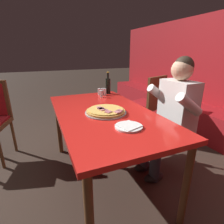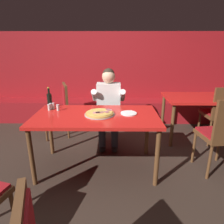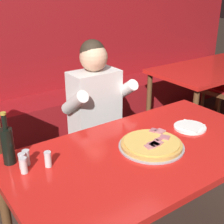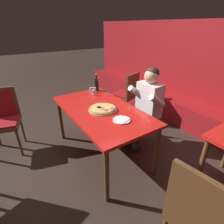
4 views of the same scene
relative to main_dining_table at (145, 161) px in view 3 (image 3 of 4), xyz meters
name	(u,v)px [view 3 (image 3 of 4)]	position (x,y,z in m)	size (l,w,h in m)	color
booth_wall_panel	(13,52)	(0.00, 2.18, 0.25)	(6.80, 0.16, 1.90)	maroon
booth_bench	(31,123)	(0.00, 1.86, -0.47)	(6.46, 0.48, 0.46)	maroon
main_dining_table	(145,161)	(0.00, 0.00, 0.00)	(1.59, 0.86, 0.77)	brown
pizza	(152,144)	(0.05, 0.00, 0.09)	(0.38, 0.38, 0.05)	#9E9EA3
plate_white_paper	(190,127)	(0.42, 0.04, 0.08)	(0.21, 0.21, 0.02)	white
beer_bottle	(8,145)	(-0.68, 0.31, 0.19)	(0.07, 0.07, 0.29)	black
shaker_oregano	(22,162)	(-0.64, 0.22, 0.11)	(0.04, 0.04, 0.09)	silver
shaker_red_pepper_flakes	(26,158)	(-0.61, 0.24, 0.11)	(0.04, 0.04, 0.09)	silver
shaker_parmesan	(24,166)	(-0.65, 0.18, 0.11)	(0.04, 0.04, 0.09)	silver
shaker_black_pepper	(48,160)	(-0.53, 0.16, 0.11)	(0.04, 0.04, 0.09)	silver
diner_seated_blue_shirt	(101,116)	(0.14, 0.68, 0.01)	(0.53, 0.53, 1.27)	black
background_dining_table	(212,75)	(1.83, 0.95, -0.01)	(1.40, 0.77, 0.77)	brown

